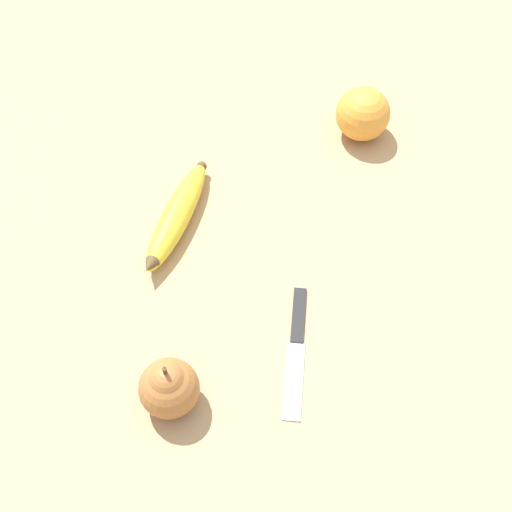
% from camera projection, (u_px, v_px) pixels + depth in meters
% --- Properties ---
extents(ground_plane, '(3.00, 3.00, 0.00)m').
position_uv_depth(ground_plane, '(303.00, 265.00, 0.96)').
color(ground_plane, tan).
extents(banana, '(0.13, 0.19, 0.04)m').
position_uv_depth(banana, '(176.00, 216.00, 0.98)').
color(banana, yellow).
rests_on(banana, ground_plane).
extents(orange, '(0.08, 0.08, 0.08)m').
position_uv_depth(orange, '(363.00, 114.00, 1.07)').
color(orange, orange).
rests_on(orange, ground_plane).
extents(pear, '(0.07, 0.07, 0.09)m').
position_uv_depth(pear, '(169.00, 387.00, 0.82)').
color(pear, '#A36633').
rests_on(pear, ground_plane).
extents(paring_knife, '(0.07, 0.18, 0.01)m').
position_uv_depth(paring_knife, '(296.00, 346.00, 0.89)').
color(paring_knife, silver).
rests_on(paring_knife, ground_plane).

